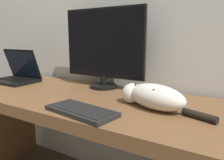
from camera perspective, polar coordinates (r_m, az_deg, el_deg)
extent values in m
cube|color=brown|center=(1.29, -8.13, -5.17)|extent=(1.75, 0.67, 0.06)
cube|color=brown|center=(2.02, -26.88, -10.88)|extent=(0.04, 0.62, 0.65)
cylinder|color=black|center=(1.45, -2.23, -1.63)|extent=(0.18, 0.18, 0.02)
cylinder|color=black|center=(1.44, -2.25, 0.00)|extent=(0.04, 0.04, 0.06)
cube|color=black|center=(1.42, -2.19, 9.60)|extent=(0.58, 0.02, 0.44)
cube|color=black|center=(1.41, -2.43, 9.59)|extent=(0.56, 0.01, 0.42)
cube|color=black|center=(1.79, -24.18, -0.21)|extent=(0.34, 0.24, 0.02)
cube|color=black|center=(1.79, -23.85, 0.22)|extent=(0.28, 0.13, 0.00)
cube|color=black|center=(1.82, -22.39, 3.94)|extent=(0.34, 0.08, 0.22)
cube|color=black|center=(1.81, -22.51, 3.87)|extent=(0.30, 0.07, 0.19)
cube|color=black|center=(0.98, -8.06, -8.00)|extent=(0.35, 0.19, 0.02)
cube|color=black|center=(0.98, -8.08, -7.38)|extent=(0.32, 0.16, 0.00)
ellipsoid|color=silver|center=(1.04, 11.33, -4.29)|extent=(0.34, 0.24, 0.12)
ellipsoid|color=black|center=(1.02, 12.08, -2.73)|extent=(0.17, 0.15, 0.05)
sphere|color=silver|center=(1.11, 5.22, -3.46)|extent=(0.10, 0.10, 0.10)
cone|color=black|center=(1.12, 4.42, -1.17)|extent=(0.04, 0.04, 0.03)
cone|color=black|center=(1.09, 6.11, -1.55)|extent=(0.04, 0.04, 0.03)
cylinder|color=black|center=(0.97, 21.87, -8.63)|extent=(0.15, 0.08, 0.03)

